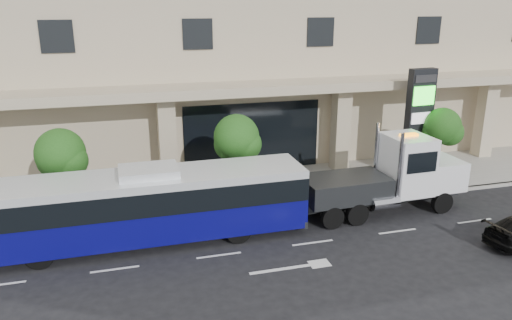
{
  "coord_description": "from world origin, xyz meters",
  "views": [
    {
      "loc": [
        -7.4,
        -18.98,
        9.63
      ],
      "look_at": [
        -1.48,
        2.0,
        2.7
      ],
      "focal_mm": 35.0,
      "sensor_mm": 36.0,
      "label": 1
    }
  ],
  "objects": [
    {
      "name": "ground",
      "position": [
        0.0,
        0.0,
        0.0
      ],
      "size": [
        120.0,
        120.0,
        0.0
      ],
      "primitive_type": "plane",
      "color": "black",
      "rests_on": "ground"
    },
    {
      "name": "sidewalk",
      "position": [
        0.0,
        5.0,
        0.07
      ],
      "size": [
        120.0,
        6.0,
        0.15
      ],
      "primitive_type": "cube",
      "color": "gray",
      "rests_on": "ground"
    },
    {
      "name": "curb",
      "position": [
        0.0,
        2.0,
        0.07
      ],
      "size": [
        120.0,
        0.3,
        0.15
      ],
      "primitive_type": "cube",
      "color": "gray",
      "rests_on": "ground"
    },
    {
      "name": "tree_left",
      "position": [
        -9.97,
        3.59,
        3.11
      ],
      "size": [
        2.27,
        2.2,
        4.22
      ],
      "color": "#422B19",
      "rests_on": "sidewalk"
    },
    {
      "name": "tree_mid",
      "position": [
        -1.97,
        3.59,
        3.26
      ],
      "size": [
        2.28,
        2.2,
        4.38
      ],
      "color": "#422B19",
      "rests_on": "sidewalk"
    },
    {
      "name": "tree_right",
      "position": [
        9.53,
        3.59,
        3.04
      ],
      "size": [
        2.1,
        2.0,
        4.04
      ],
      "color": "#422B19",
      "rests_on": "sidewalk"
    },
    {
      "name": "city_bus",
      "position": [
        -6.41,
        0.51,
        1.66
      ],
      "size": [
        12.9,
        2.74,
        3.27
      ],
      "rotation": [
        0.0,
        0.0,
        0.0
      ],
      "color": "black",
      "rests_on": "ground"
    },
    {
      "name": "tow_truck",
      "position": [
        4.76,
        0.68,
        1.7
      ],
      "size": [
        9.09,
        2.48,
        4.14
      ],
      "rotation": [
        0.0,
        0.0,
        0.03
      ],
      "color": "#2D3033",
      "rests_on": "ground"
    },
    {
      "name": "signage_pylon",
      "position": [
        8.47,
        4.32,
        3.25
      ],
      "size": [
        1.56,
        0.68,
        6.1
      ],
      "rotation": [
        0.0,
        0.0,
        0.08
      ],
      "color": "black",
      "rests_on": "sidewalk"
    }
  ]
}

